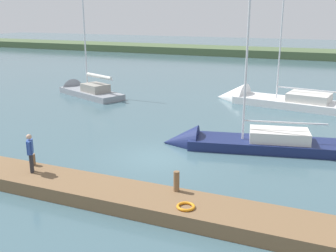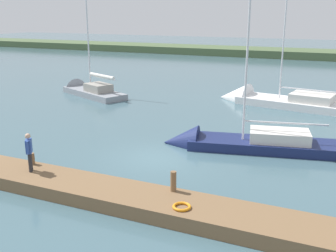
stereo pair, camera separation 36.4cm
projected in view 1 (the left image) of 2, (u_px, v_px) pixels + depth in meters
The scene contains 10 objects.
ground_plane at pixel (157, 158), 20.26m from camera, with size 200.00×200.00×0.00m, color #42606B.
far_shoreline at pixel (287, 57), 66.12m from camera, with size 180.00×8.00×2.40m, color #4C603D.
dock_pier at pixel (104, 193), 15.77m from camera, with size 27.50×2.10×0.55m, color brown.
mooring_post_near at pixel (176, 181), 15.21m from camera, with size 0.23×0.23×0.79m, color brown.
mooring_post_far at pixel (33, 160), 17.83m from camera, with size 0.22×0.22×0.52m, color brown.
life_ring_buoy at pixel (186, 207), 13.97m from camera, with size 0.66×0.66×0.10m, color orange.
sailboat_mid_channel at pixel (239, 145), 21.81m from camera, with size 9.81×4.11×11.31m.
sailboat_far_left at pixel (82, 92), 36.19m from camera, with size 8.72×5.47×10.68m.
sailboat_behind_pier at pixel (267, 102), 32.33m from camera, with size 11.05×4.45×11.91m.
person_on_dock at pixel (30, 150), 16.86m from camera, with size 0.44×0.54×1.68m.
Camera 1 is at (-7.95, 17.31, 7.12)m, focal length 42.96 mm.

